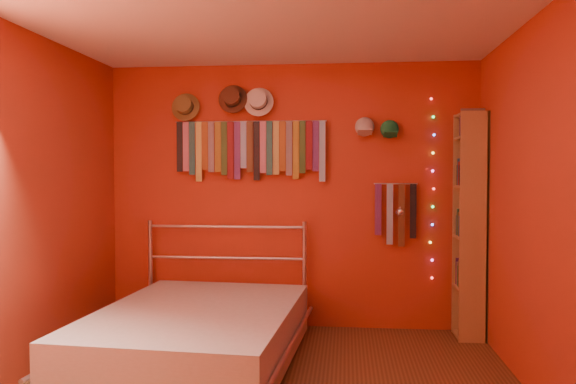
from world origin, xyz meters
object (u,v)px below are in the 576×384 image
(reading_lamp, at_px, (400,212))
(bookshelf, at_px, (474,224))
(bed, at_px, (197,334))
(tie_rack, at_px, (250,147))

(reading_lamp, bearing_deg, bookshelf, 0.14)
(reading_lamp, height_order, bookshelf, bookshelf)
(reading_lamp, distance_m, bed, 2.07)
(reading_lamp, xyz_separation_m, bookshelf, (0.65, 0.00, -0.10))
(reading_lamp, bearing_deg, tie_rack, 173.54)
(bookshelf, bearing_deg, tie_rack, 175.64)
(tie_rack, xyz_separation_m, bookshelf, (2.04, -0.16, -0.70))
(tie_rack, xyz_separation_m, bed, (-0.23, -1.09, -1.48))
(bookshelf, relative_size, bed, 0.94)
(tie_rack, xyz_separation_m, reading_lamp, (1.39, -0.16, -0.60))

